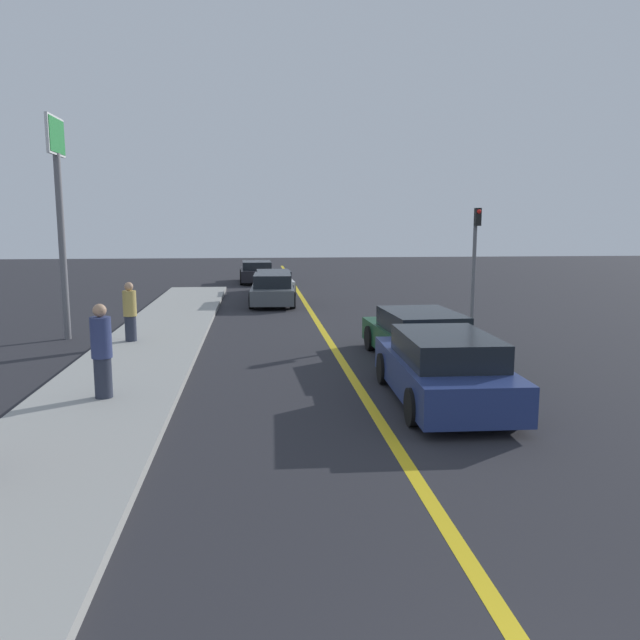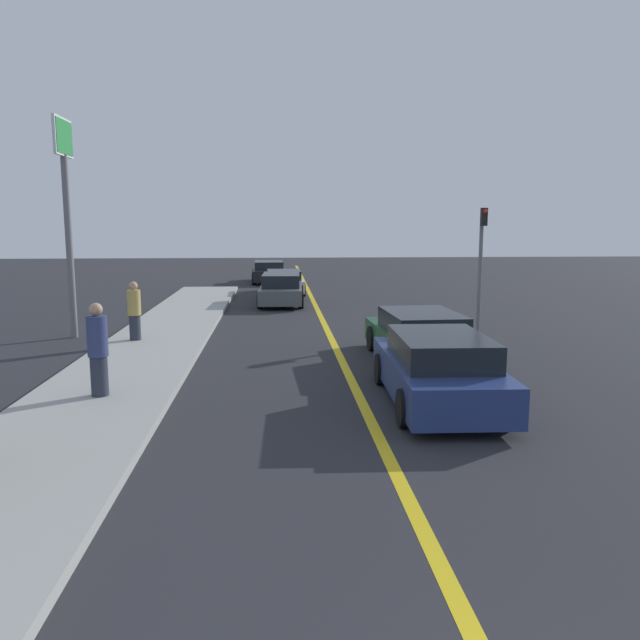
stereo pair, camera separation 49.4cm
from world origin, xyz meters
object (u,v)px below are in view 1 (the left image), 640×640
at_px(car_ahead_center, 419,336).
at_px(traffic_light, 475,255).
at_px(car_near_right_lane, 443,369).
at_px(pedestrian_far_standing, 130,312).
at_px(car_oncoming_far, 257,272).
at_px(pedestrian_mid_group, 102,351).
at_px(roadside_sign, 58,185).
at_px(car_parked_left_lot, 273,282).
at_px(car_far_distant, 272,290).

relative_size(car_ahead_center, traffic_light, 1.19).
height_order(car_near_right_lane, car_ahead_center, car_near_right_lane).
bearing_deg(traffic_light, pedestrian_far_standing, -170.77).
relative_size(car_oncoming_far, traffic_light, 1.16).
xyz_separation_m(car_oncoming_far, pedestrian_mid_group, (-2.91, -24.37, 0.43)).
distance_m(car_oncoming_far, pedestrian_far_standing, 18.94).
bearing_deg(car_near_right_lane, traffic_light, 68.25).
bearing_deg(roadside_sign, car_parked_left_lot, 60.48).
bearing_deg(car_far_distant, pedestrian_mid_group, -101.75).
distance_m(car_near_right_lane, car_oncoming_far, 25.03).
relative_size(car_near_right_lane, car_oncoming_far, 1.03).
xyz_separation_m(car_oncoming_far, pedestrian_far_standing, (-3.52, -18.61, 0.36)).
bearing_deg(car_parked_left_lot, pedestrian_mid_group, -103.15).
bearing_deg(pedestrian_far_standing, car_parked_left_lot, 71.23).
relative_size(car_far_distant, roadside_sign, 0.71).
bearing_deg(pedestrian_far_standing, car_ahead_center, -19.06).
distance_m(car_oncoming_far, traffic_light, 18.34).
bearing_deg(car_parked_left_lot, car_near_right_lane, -83.73).
height_order(car_oncoming_far, pedestrian_mid_group, pedestrian_mid_group).
bearing_deg(pedestrian_mid_group, traffic_light, 37.38).
distance_m(car_parked_left_lot, car_oncoming_far, 6.00).
relative_size(car_ahead_center, car_oncoming_far, 1.03).
xyz_separation_m(car_near_right_lane, traffic_light, (3.37, 7.86, 1.72)).
relative_size(car_far_distant, car_parked_left_lot, 1.14).
bearing_deg(traffic_light, pedestrian_mid_group, -142.62).
relative_size(traffic_light, roadside_sign, 0.61).
distance_m(car_far_distant, car_oncoming_far, 9.94).
xyz_separation_m(car_ahead_center, car_oncoming_far, (-3.95, 21.19, -0.00)).
height_order(car_parked_left_lot, pedestrian_mid_group, pedestrian_mid_group).
relative_size(pedestrian_mid_group, pedestrian_far_standing, 1.08).
bearing_deg(roadside_sign, car_ahead_center, -22.40).
bearing_deg(traffic_light, car_ahead_center, -124.03).
xyz_separation_m(car_far_distant, car_parked_left_lot, (0.16, 3.97, -0.07)).
relative_size(car_parked_left_lot, pedestrian_mid_group, 2.23).
bearing_deg(car_parked_left_lot, car_oncoming_far, 95.70).
distance_m(car_near_right_lane, pedestrian_far_standing, 9.32).
height_order(car_oncoming_far, pedestrian_far_standing, pedestrian_far_standing).
height_order(car_parked_left_lot, car_oncoming_far, car_oncoming_far).
bearing_deg(pedestrian_mid_group, car_ahead_center, 24.86).
bearing_deg(traffic_light, car_near_right_lane, -113.20).
relative_size(car_near_right_lane, car_parked_left_lot, 1.16).
relative_size(car_oncoming_far, pedestrian_far_standing, 2.72).
relative_size(car_near_right_lane, traffic_light, 1.19).
relative_size(car_far_distant, car_oncoming_far, 1.01).
bearing_deg(roadside_sign, traffic_light, 1.47).
height_order(car_far_distant, traffic_light, traffic_light).
height_order(car_ahead_center, car_far_distant, car_far_distant).
bearing_deg(car_ahead_center, pedestrian_far_standing, 158.37).
bearing_deg(pedestrian_mid_group, car_oncoming_far, 83.18).
height_order(car_far_distant, car_oncoming_far, car_far_distant).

